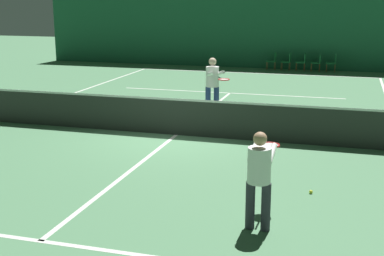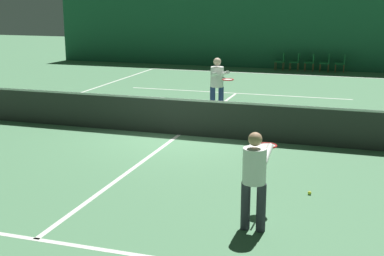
# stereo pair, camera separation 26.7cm
# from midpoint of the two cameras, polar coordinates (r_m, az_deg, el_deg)

# --- Properties ---
(ground_plane) EXTENTS (60.00, 60.00, 0.00)m
(ground_plane) POSITION_cam_midpoint_polar(r_m,az_deg,el_deg) (13.72, -2.24, -0.74)
(ground_plane) COLOR #4C7F56
(backdrop_curtain) EXTENTS (23.00, 0.12, 3.78)m
(backdrop_curtain) POSITION_cam_midpoint_polar(r_m,az_deg,el_deg) (26.82, 7.32, 10.37)
(backdrop_curtain) COLOR #1E5B3D
(backdrop_curtain) RESTS_ON ground
(court_line_baseline_far) EXTENTS (11.00, 0.10, 0.00)m
(court_line_baseline_far) POSITION_cam_midpoint_polar(r_m,az_deg,el_deg) (25.09, 6.47, 5.84)
(court_line_baseline_far) COLOR silver
(court_line_baseline_far) RESTS_ON ground
(court_line_service_far) EXTENTS (8.25, 0.10, 0.00)m
(court_line_service_far) POSITION_cam_midpoint_polar(r_m,az_deg,el_deg) (19.76, 3.68, 3.75)
(court_line_service_far) COLOR silver
(court_line_service_far) RESTS_ON ground
(court_line_service_near) EXTENTS (8.25, 0.10, 0.00)m
(court_line_service_near) POSITION_cam_midpoint_polar(r_m,az_deg,el_deg) (8.26, -16.78, -11.47)
(court_line_service_near) COLOR silver
(court_line_service_near) RESTS_ON ground
(court_line_centre) EXTENTS (0.10, 12.80, 0.00)m
(court_line_centre) POSITION_cam_midpoint_polar(r_m,az_deg,el_deg) (13.72, -2.24, -0.73)
(court_line_centre) COLOR silver
(court_line_centre) RESTS_ON ground
(tennis_net) EXTENTS (12.00, 0.10, 1.07)m
(tennis_net) POSITION_cam_midpoint_polar(r_m,az_deg,el_deg) (13.60, -2.26, 1.34)
(tennis_net) COLOR #2D332D
(tennis_net) RESTS_ON ground
(player_near) EXTENTS (0.39, 1.30, 1.53)m
(player_near) POSITION_cam_midpoint_polar(r_m,az_deg,el_deg) (8.06, 6.28, -4.74)
(player_near) COLOR #2D2D38
(player_near) RESTS_ON ground
(player_far) EXTENTS (1.04, 1.34, 1.70)m
(player_far) POSITION_cam_midpoint_polar(r_m,az_deg,el_deg) (15.98, 1.76, 4.96)
(player_far) COLOR navy
(player_far) RESTS_ON ground
(courtside_chair_0) EXTENTS (0.44, 0.44, 0.84)m
(courtside_chair_0) POSITION_cam_midpoint_polar(r_m,az_deg,el_deg) (26.31, 8.32, 7.21)
(courtside_chair_0) COLOR brown
(courtside_chair_0) RESTS_ON ground
(courtside_chair_1) EXTENTS (0.44, 0.44, 0.84)m
(courtside_chair_1) POSITION_cam_midpoint_polar(r_m,az_deg,el_deg) (26.22, 9.86, 7.13)
(courtside_chair_1) COLOR brown
(courtside_chair_1) RESTS_ON ground
(courtside_chair_2) EXTENTS (0.44, 0.44, 0.84)m
(courtside_chair_2) POSITION_cam_midpoint_polar(r_m,az_deg,el_deg) (26.15, 11.40, 7.04)
(courtside_chair_2) COLOR brown
(courtside_chair_2) RESTS_ON ground
(courtside_chair_3) EXTENTS (0.44, 0.44, 0.84)m
(courtside_chair_3) POSITION_cam_midpoint_polar(r_m,az_deg,el_deg) (26.10, 12.95, 6.95)
(courtside_chair_3) COLOR brown
(courtside_chair_3) RESTS_ON ground
(courtside_chair_4) EXTENTS (0.44, 0.44, 0.84)m
(courtside_chair_4) POSITION_cam_midpoint_polar(r_m,az_deg,el_deg) (26.07, 14.50, 6.86)
(courtside_chair_4) COLOR brown
(courtside_chair_4) RESTS_ON ground
(tennis_ball) EXTENTS (0.07, 0.07, 0.07)m
(tennis_ball) POSITION_cam_midpoint_polar(r_m,az_deg,el_deg) (9.89, 11.81, -6.69)
(tennis_ball) COLOR #D1DB33
(tennis_ball) RESTS_ON ground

